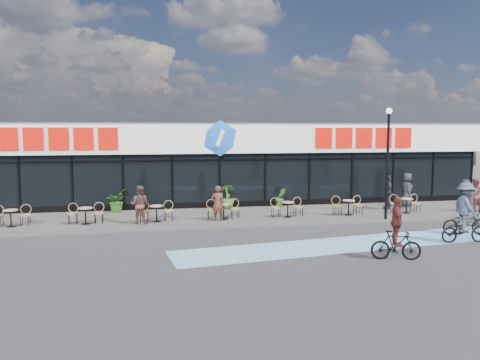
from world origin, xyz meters
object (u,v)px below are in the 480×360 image
object	(u,v)px
potted_plant_left	(116,201)
patron_left	(218,203)
pedestrian_c	(474,195)
lamp_post	(388,154)
cyclist_b	(465,216)
pedestrian_a	(388,192)
potted_plant_mid	(280,198)
patron_right	(140,205)
cyclist_a	(465,217)
pedestrian_b	(407,190)
potted_plant_right	(228,197)

from	to	relation	value
potted_plant_left	patron_left	distance (m)	5.75
pedestrian_c	potted_plant_left	bearing A→B (deg)	-17.22
lamp_post	cyclist_b	world-z (taller)	lamp_post
pedestrian_a	pedestrian_c	world-z (taller)	pedestrian_a
lamp_post	potted_plant_mid	bearing A→B (deg)	133.22
patron_left	pedestrian_c	size ratio (longest dim) A/B	0.95
patron_right	cyclist_a	bearing A→B (deg)	173.83
potted_plant_left	cyclist_b	world-z (taller)	cyclist_b
potted_plant_mid	patron_right	world-z (taller)	patron_right
cyclist_a	pedestrian_b	bearing A→B (deg)	75.43
potted_plant_mid	patron_left	distance (m)	4.95
patron_left	pedestrian_a	bearing A→B (deg)	-167.21
lamp_post	pedestrian_b	distance (m)	4.70
pedestrian_c	cyclist_a	xyz separation A→B (m)	(-4.46, -5.42, 0.05)
patron_left	cyclist_b	world-z (taller)	cyclist_b
pedestrian_b	cyclist_a	distance (m)	7.70
potted_plant_right	patron_right	world-z (taller)	patron_right
lamp_post	potted_plant_left	xyz separation A→B (m)	(-12.48, 4.25, -2.47)
potted_plant_right	pedestrian_c	size ratio (longest dim) A/B	0.75
patron_left	cyclist_b	distance (m)	10.42
patron_left	cyclist_b	bearing A→B (deg)	159.73
potted_plant_left	pedestrian_c	bearing A→B (deg)	-10.19
patron_left	pedestrian_b	distance (m)	10.76
potted_plant_mid	pedestrian_a	xyz separation A→B (m)	(5.36, -1.59, 0.39)
potted_plant_mid	cyclist_a	distance (m)	9.81
cyclist_a	pedestrian_a	bearing A→B (deg)	85.52
lamp_post	potted_plant_left	bearing A→B (deg)	161.18
potted_plant_left	pedestrian_b	distance (m)	15.37
pedestrian_c	cyclist_a	size ratio (longest dim) A/B	0.74
patron_right	cyclist_b	world-z (taller)	cyclist_b
potted_plant_right	patron_left	xyz separation A→B (m)	(-0.94, -3.15, 0.17)
potted_plant_mid	pedestrian_c	distance (m)	9.79
potted_plant_mid	pedestrian_c	xyz separation A→B (m)	(9.28, -3.12, 0.34)
potted_plant_mid	pedestrian_a	bearing A→B (deg)	-16.57
pedestrian_c	pedestrian_a	bearing A→B (deg)	-28.32
potted_plant_right	pedestrian_b	size ratio (longest dim) A/B	0.70
potted_plant_left	potted_plant_right	world-z (taller)	potted_plant_right
potted_plant_left	patron_right	distance (m)	3.54
pedestrian_b	cyclist_a	xyz separation A→B (m)	(-1.94, -7.45, -0.02)
patron_left	pedestrian_b	bearing A→B (deg)	-165.77
cyclist_b	patron_left	bearing A→B (deg)	156.52
cyclist_b	pedestrian_b	bearing A→B (deg)	80.78
patron_right	pedestrian_c	bearing A→B (deg)	-162.11
patron_right	cyclist_a	world-z (taller)	cyclist_a
lamp_post	cyclist_a	size ratio (longest dim) A/B	2.23
patron_right	cyclist_a	size ratio (longest dim) A/B	0.74
potted_plant_right	pedestrian_c	world-z (taller)	pedestrian_c
cyclist_b	patron_right	bearing A→B (deg)	162.58
potted_plant_left	cyclist_b	xyz separation A→B (m)	(14.31, -7.38, 0.08)
potted_plant_left	pedestrian_a	bearing A→B (deg)	-6.88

